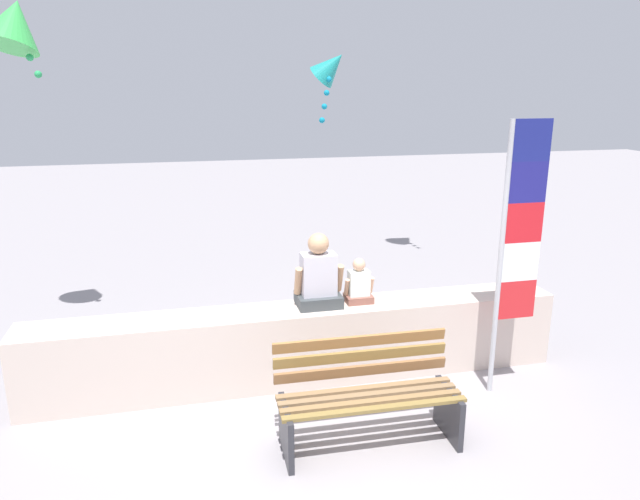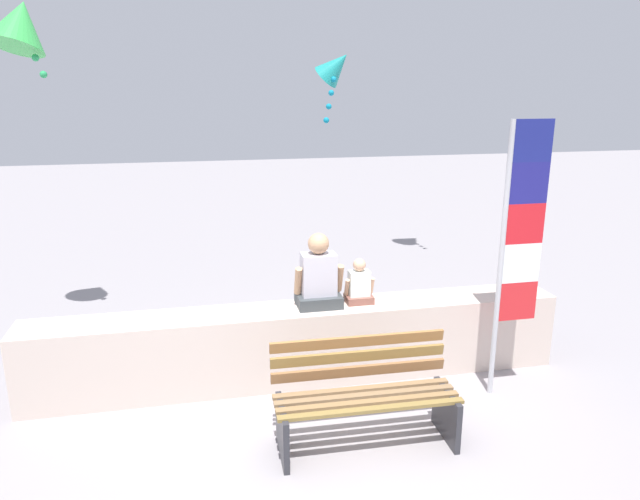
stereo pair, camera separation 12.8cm
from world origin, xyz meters
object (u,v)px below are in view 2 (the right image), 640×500
at_px(park_bench, 365,398).
at_px(person_adult, 319,278).
at_px(person_child, 359,285).
at_px(flag_banner, 516,239).
at_px(kite_teal, 336,67).
at_px(kite_green, 19,24).

relative_size(park_bench, person_adult, 2.05).
height_order(person_adult, person_child, person_adult).
height_order(park_bench, person_adult, person_adult).
relative_size(person_adult, person_child, 1.62).
height_order(person_child, flag_banner, flag_banner).
xyz_separation_m(person_adult, person_child, (0.43, 0.00, -0.11)).
distance_m(flag_banner, kite_teal, 3.98).
height_order(flag_banner, kite_green, kite_green).
distance_m(park_bench, person_adult, 1.43).
bearing_deg(flag_banner, kite_teal, 104.50).
relative_size(person_child, flag_banner, 0.18).
bearing_deg(person_child, flag_banner, -28.42).
bearing_deg(person_adult, person_child, 0.05).
xyz_separation_m(park_bench, kite_teal, (0.70, 4.05, 2.81)).
distance_m(person_child, kite_green, 4.75).
relative_size(park_bench, kite_teal, 1.48).
bearing_deg(kite_teal, flag_banner, -75.50).
height_order(person_adult, kite_teal, kite_teal).
distance_m(park_bench, kite_teal, 4.98).
distance_m(person_child, kite_teal, 3.61).
bearing_deg(kite_teal, kite_green, -167.86).
height_order(person_child, kite_green, kite_green).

